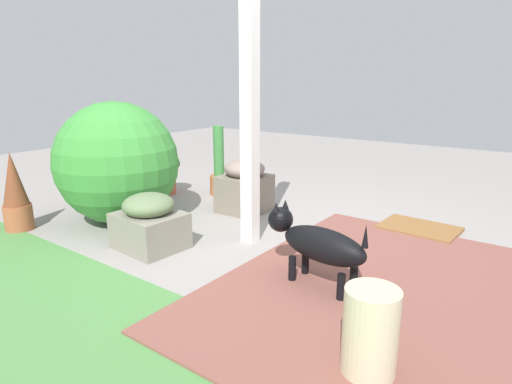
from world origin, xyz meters
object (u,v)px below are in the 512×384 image
Objects in this scene: doormat at (419,228)px; ceramic_urn at (370,333)px; terracotta_pot_tall at (219,170)px; dog at (316,242)px; terracotta_pot_broad at (164,170)px; round_shrub at (117,163)px; terracotta_pot_spiky at (15,193)px; stone_planter_nearest at (245,186)px; stone_planter_mid at (150,223)px; porch_pillar at (250,105)px.

ceramic_urn is at bearing 100.08° from doormat.
terracotta_pot_tall is 1.06× the size of dog.
dog is (-2.41, 0.96, 0.02)m from terracotta_pot_broad.
dog reaches higher than doormat.
ceramic_urn is 0.65× the size of doormat.
round_shrub is at bearing -14.59° from ceramic_urn.
terracotta_pot_spiky is 1.66× the size of ceramic_urn.
stone_planter_nearest is at bearing -39.79° from ceramic_urn.
doormat is at bearing -133.60° from stone_planter_mid.
dog is (-1.30, 0.97, 0.04)m from stone_planter_nearest.
stone_planter_mid is 1.28m from terracotta_pot_spiky.
terracotta_pot_tall is 1.68× the size of terracotta_pot_broad.
terracotta_pot_spiky is (1.22, 0.39, 0.12)m from stone_planter_mid.
terracotta_pot_broad is (0.50, 0.34, -0.01)m from terracotta_pot_tall.
terracotta_pot_spiky is at bearing 28.30° from porch_pillar.
porch_pillar is 1.14m from stone_planter_nearest.
terracotta_pot_broad is at bearing -93.92° from terracotta_pot_spiky.
porch_pillar is 3.17× the size of terracotta_pot_spiky.
dog is 1.45m from doormat.
terracotta_pot_tall is 2.15m from doormat.
stone_planter_mid is 0.83m from round_shrub.
dog is at bearing 177.79° from round_shrub.
terracotta_pot_tall reaches higher than stone_planter_nearest.
porch_pillar is 2.80× the size of terracotta_pot_tall.
stone_planter_mid is at bearing -12.17° from ceramic_urn.
dog is at bearing -171.58° from stone_planter_mid.
round_shrub is 1.60× the size of terracotta_pot_spiky.
dog is at bearing -45.69° from ceramic_urn.
porch_pillar reaches higher than terracotta_pot_tall.
terracotta_pot_spiky is 1.08× the size of doormat.
ceramic_urn is at bearing 140.21° from stone_planter_nearest.
ceramic_urn is at bearing 152.52° from terracotta_pot_broad.
terracotta_pot_tall is at bearing -145.49° from terracotta_pot_broad.
ceramic_urn is 2.04m from doormat.
round_shrub is 2.36× the size of terracotta_pot_broad.
porch_pillar is 1.99× the size of round_shrub.
porch_pillar is at bearing -151.70° from terracotta_pot_spiky.
porch_pillar reaches higher than doormat.
stone_planter_mid is (0.00, 1.16, -0.05)m from stone_planter_nearest.
porch_pillar is 1.14m from stone_planter_mid.
terracotta_pot_spiky is (1.74, 0.94, -0.74)m from porch_pillar.
porch_pillar reaches higher than dog.
doormat is at bearing -163.90° from stone_planter_nearest.
stone_planter_nearest is 0.48× the size of round_shrub.
ceramic_urn is at bearing 165.41° from round_shrub.
round_shrub is at bearing 30.76° from doormat.
dog is at bearing 145.69° from terracotta_pot_tall.
terracotta_pot_spiky is (0.11, 1.54, 0.05)m from terracotta_pot_broad.
terracotta_pot_tall reaches higher than dog.
dog is at bearing 143.24° from stone_planter_nearest.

